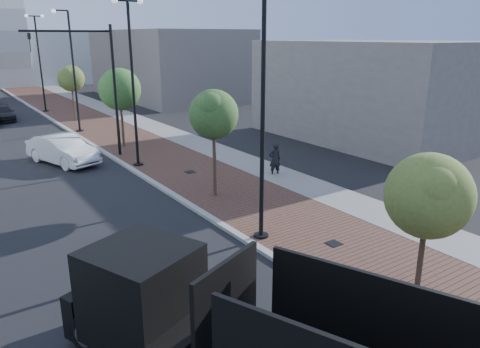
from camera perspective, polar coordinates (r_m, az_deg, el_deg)
sidewalk at (r=45.02m, az=-17.76°, el=6.71°), size 7.00×140.00×0.12m
concrete_strip at (r=45.83m, az=-14.52°, el=7.15°), size 2.40×140.00×0.13m
curb at (r=44.18m, az=-22.12°, el=6.11°), size 0.30×140.00×0.14m
white_sedan at (r=29.27m, az=-21.21°, el=2.84°), size 3.39×5.47×1.70m
dark_car_far at (r=46.74m, az=-27.41°, el=6.71°), size 1.98×4.52×1.29m
pedestrian at (r=24.86m, az=4.36°, el=1.78°), size 0.76×0.59×1.84m
streetlight_1 at (r=16.05m, az=2.51°, el=6.00°), size 1.44×0.56×9.21m
streetlight_2 at (r=26.55m, az=-13.18°, el=10.92°), size 1.72×0.56×9.28m
streetlight_3 at (r=37.96m, az=-20.06°, el=11.29°), size 1.44×0.56×9.21m
streetlight_4 at (r=49.64m, az=-23.61°, el=12.55°), size 1.72×0.56×9.28m
traffic_mast at (r=29.06m, az=-17.09°, el=11.43°), size 5.09×0.20×8.00m
tree_0 at (r=13.15m, az=22.42°, el=-2.50°), size 2.36×2.31×4.45m
tree_1 at (r=20.88m, az=-3.22°, el=7.39°), size 2.31×2.25×5.08m
tree_2 at (r=31.68m, az=-14.66°, el=10.14°), size 2.77×2.77×5.35m
tree_3 at (r=43.14m, az=-20.21°, el=11.08°), size 2.32×2.26×4.93m
commercial_block_ne at (r=58.35m, az=-9.02°, el=13.34°), size 12.00×22.00×8.00m
commercial_block_e at (r=35.40m, az=15.95°, el=9.95°), size 10.00×16.00×7.00m
utility_cover_1 at (r=17.14m, az=11.58°, el=-8.46°), size 0.50×0.50×0.02m
utility_cover_2 at (r=25.48m, az=-6.24°, el=0.26°), size 0.50×0.50×0.02m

